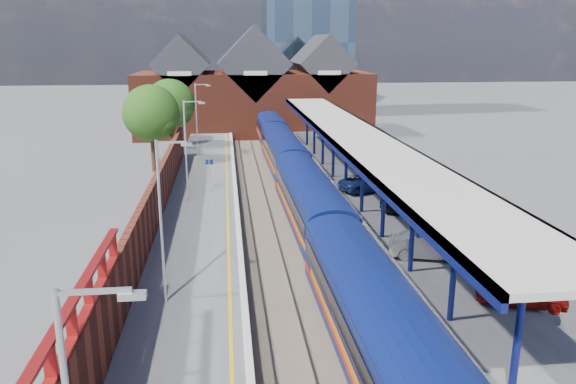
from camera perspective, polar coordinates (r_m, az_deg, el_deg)
name	(u,v)px	position (r m, az deg, el deg)	size (l,w,h in m)	color
ground	(271,184)	(48.17, -1.74, 0.82)	(240.00, 240.00, 0.00)	#5B5B5E
ballast_bed	(283,219)	(38.58, -0.53, -2.74)	(6.00, 76.00, 0.06)	#473D33
rails	(283,218)	(38.56, -0.53, -2.62)	(4.51, 76.00, 0.14)	slate
left_platform	(202,215)	(38.31, -8.75, -2.32)	(5.00, 76.00, 1.00)	#565659
right_platform	(368,210)	(39.48, 8.17, -1.77)	(6.00, 76.00, 1.00)	#565659
coping_left	(237,206)	(38.12, -5.25, -1.47)	(0.30, 76.00, 0.05)	silver
coping_right	(328,204)	(38.73, 4.11, -1.18)	(0.30, 76.00, 0.05)	silver
yellow_line	(228,207)	(38.12, -6.15, -1.52)	(0.14, 76.00, 0.01)	yellow
train	(294,170)	(43.89, 0.61, 2.27)	(2.99, 65.93, 3.45)	#0C1858
canopy	(357,138)	(40.13, 7.01, 5.51)	(4.50, 52.00, 4.48)	#0D1451
lamp_post_b	(164,212)	(23.71, -12.50, -2.00)	(1.48, 0.18, 7.00)	#A5A8AA
lamp_post_c	(188,144)	(39.25, -10.16, 4.79)	(1.48, 0.18, 7.00)	#A5A8AA
lamp_post_d	(198,115)	(55.05, -9.15, 7.71)	(1.48, 0.18, 7.00)	#A5A8AA
platform_sign	(209,170)	(41.59, -7.98, 2.21)	(0.55, 0.08, 2.50)	#A5A8AA
brick_wall	(148,217)	(31.82, -14.00, -2.52)	(0.35, 50.00, 3.86)	maroon
station_building	(253,92)	(74.93, -3.55, 10.10)	(30.00, 12.12, 13.78)	maroon
tree_near	(153,115)	(53.28, -13.59, 7.64)	(5.20, 5.20, 8.10)	#382314
tree_far	(172,105)	(61.07, -11.75, 8.63)	(5.20, 5.20, 8.10)	#382314
parked_car_red	(522,291)	(25.95, 22.65, -9.26)	(1.48, 3.68, 1.26)	maroon
parked_car_silver	(429,246)	(29.80, 14.13, -5.33)	(1.40, 4.02, 1.32)	#99999D
parked_car_dark	(414,202)	(37.61, 12.68, -1.03)	(1.79, 4.40, 1.28)	black
parked_car_blue	(369,183)	(42.24, 8.23, 0.92)	(2.08, 4.51, 1.25)	navy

